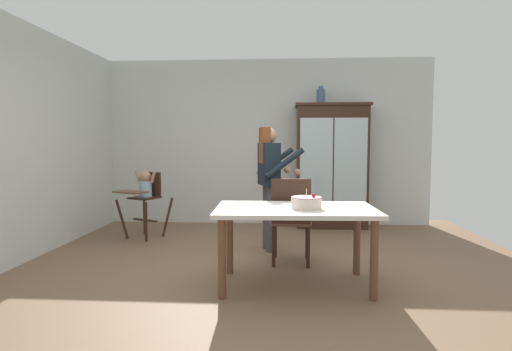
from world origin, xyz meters
name	(u,v)px	position (x,y,z in m)	size (l,w,h in m)	color
ground_plane	(256,271)	(0.00, 0.00, 0.00)	(6.24, 6.24, 0.00)	brown
wall_back	(266,142)	(0.00, 2.63, 1.35)	(5.32, 0.06, 2.70)	silver
wall_left	(9,142)	(-2.63, 0.00, 1.35)	(0.06, 5.32, 2.70)	silver
china_cabinet	(332,166)	(1.05, 2.37, 0.98)	(1.16, 0.48, 1.95)	#382116
ceramic_vase	(321,96)	(0.86, 2.37, 2.07)	(0.13, 0.13, 0.27)	#3D567F
high_chair_with_toddler	(145,192)	(-1.66, 1.44, 0.65)	(0.76, 0.83, 0.95)	#382116
adult_person	(269,173)	(0.11, 0.88, 0.97)	(0.61, 0.60, 1.53)	#47474C
dining_table	(295,218)	(0.40, -0.41, 0.64)	(1.50, 0.92, 0.74)	silver
birthday_cake	(306,203)	(0.49, -0.46, 0.79)	(0.28, 0.28, 0.19)	beige
dining_chair_far_side	(291,215)	(0.37, 0.25, 0.56)	(0.45, 0.45, 0.96)	#382116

